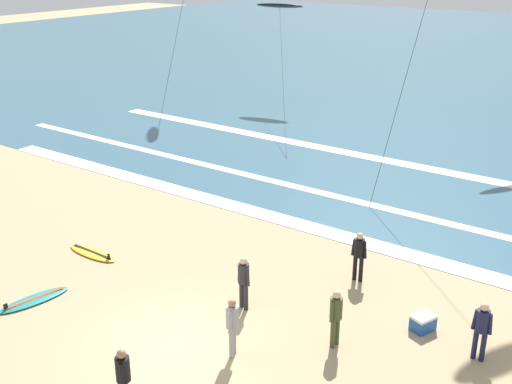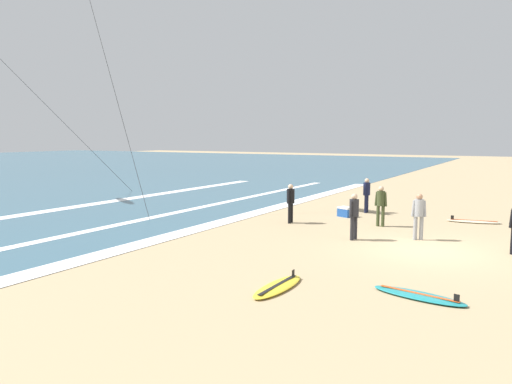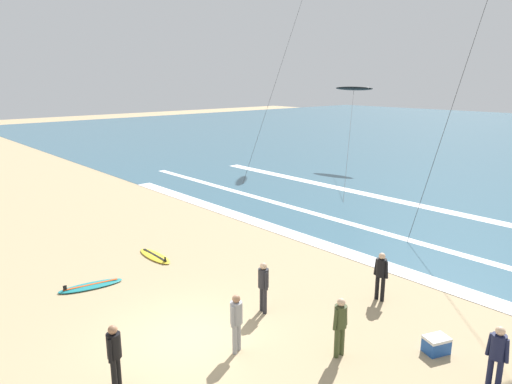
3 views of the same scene
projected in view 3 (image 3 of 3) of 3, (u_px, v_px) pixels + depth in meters
ground_plane at (188, 337)px, 12.60m from camera, size 160.00×160.00×0.00m
wave_foam_shoreline at (384, 265)px, 17.42m from camera, size 37.47×0.90×0.01m
wave_foam_mid_break at (388, 234)px, 20.90m from camera, size 40.21×0.51×0.01m
wave_foam_outer_break at (450, 212)px, 24.35m from camera, size 36.70×0.83×0.01m
surfer_foreground_main at (381, 272)px, 14.50m from camera, size 0.51×0.32×1.60m
surfer_background_far at (263, 283)px, 13.74m from camera, size 0.51×0.32×1.60m
surfer_mid_group at (497, 353)px, 10.23m from camera, size 0.51×0.32×1.60m
surfer_right_near at (236, 318)px, 11.71m from camera, size 0.32×0.50×1.60m
surfer_left_far at (340, 322)px, 11.53m from camera, size 0.32×0.51×1.60m
surfer_left_near at (114, 351)px, 10.28m from camera, size 0.39×0.45×1.60m
surfboard_foreground_flat at (155, 256)px, 18.25m from camera, size 2.10×0.61×0.25m
surfboard_near_water at (91, 286)px, 15.62m from camera, size 1.00×2.18×0.25m
kite_black_mid_center at (354, 89)px, 36.83m from camera, size 9.00×11.11×6.38m
cooler_box at (436, 345)px, 11.85m from camera, size 0.64×0.73×0.44m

